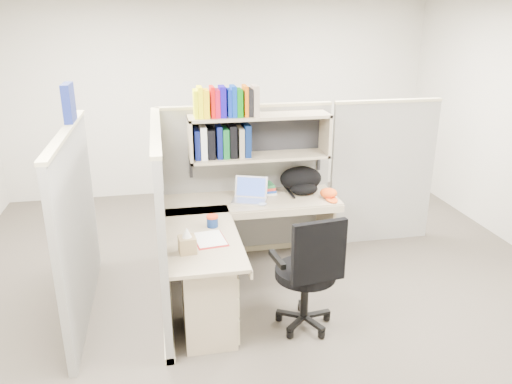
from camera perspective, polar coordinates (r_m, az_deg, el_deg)
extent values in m
plane|color=#37322A|center=(4.84, 0.82, -11.32)|extent=(6.00, 6.00, 0.00)
plane|color=#BAB6A8|center=(7.20, -4.11, 10.55)|extent=(6.00, 0.00, 6.00)
cube|color=slate|center=(5.30, -1.13, 1.11)|extent=(1.80, 0.06, 1.60)
cube|color=tan|center=(5.10, -1.19, 9.81)|extent=(1.80, 0.08, 0.03)
cube|color=slate|center=(4.39, -10.72, -3.32)|extent=(0.06, 1.80, 1.60)
cube|color=tan|center=(4.15, -11.43, 7.10)|extent=(0.08, 1.80, 0.03)
cube|color=slate|center=(4.45, -19.76, -3.86)|extent=(0.06, 1.80, 1.60)
cube|color=slate|center=(5.76, 14.24, 2.02)|extent=(1.20, 0.06, 1.60)
cube|color=navy|center=(4.52, -20.62, 9.53)|extent=(0.07, 0.27, 0.32)
cube|color=white|center=(4.40, -10.65, 2.27)|extent=(0.00, 0.21, 0.28)
cube|color=tan|center=(4.94, 0.37, 8.66)|extent=(1.40, 0.34, 0.03)
cube|color=tan|center=(5.04, 0.36, 4.08)|extent=(1.40, 0.34, 0.03)
cube|color=tan|center=(4.90, -7.55, 5.94)|extent=(0.03, 0.34, 0.44)
cube|color=tan|center=(5.16, 7.90, 6.63)|extent=(0.03, 0.34, 0.44)
cube|color=black|center=(5.14, 0.01, 6.75)|extent=(1.38, 0.01, 0.41)
cube|color=#E3F005|center=(4.81, -6.94, 9.97)|extent=(0.03, 0.20, 0.26)
cube|color=#FFF705|center=(4.81, -6.43, 10.18)|extent=(0.05, 0.20, 0.29)
cube|color=yellow|center=(4.82, -5.79, 10.03)|extent=(0.06, 0.20, 0.26)
cube|color=#C10807|center=(4.82, -5.04, 10.25)|extent=(0.04, 0.20, 0.29)
cube|color=#AC0625|center=(4.83, -4.52, 10.09)|extent=(0.05, 0.20, 0.26)
cube|color=#11048F|center=(4.83, -3.89, 10.30)|extent=(0.06, 0.20, 0.29)
cube|color=#052096|center=(4.84, -3.13, 10.15)|extent=(0.04, 0.20, 0.26)
cube|color=#042D90|center=(4.85, -2.62, 10.35)|extent=(0.04, 0.20, 0.29)
cube|color=#07650A|center=(4.86, -1.99, 10.20)|extent=(0.06, 0.20, 0.26)
cube|color=#C85404|center=(4.87, -1.25, 10.40)|extent=(0.04, 0.20, 0.29)
cube|color=black|center=(4.88, -0.74, 10.24)|extent=(0.05, 0.20, 0.26)
cube|color=tan|center=(4.88, -0.12, 10.44)|extent=(0.06, 0.20, 0.29)
cube|color=#060E45|center=(4.93, -6.79, 5.53)|extent=(0.05, 0.24, 0.29)
cube|color=silver|center=(4.93, -6.08, 5.74)|extent=(0.06, 0.24, 0.32)
cube|color=black|center=(4.94, -5.24, 5.62)|extent=(0.07, 0.24, 0.29)
cube|color=#070F4D|center=(4.95, -4.29, 5.84)|extent=(0.05, 0.24, 0.32)
cube|color=#0A491D|center=(4.96, -3.57, 5.71)|extent=(0.06, 0.24, 0.29)
cube|color=black|center=(4.97, -2.75, 5.92)|extent=(0.07, 0.24, 0.32)
cube|color=gray|center=(4.98, -1.81, 5.80)|extent=(0.05, 0.24, 0.29)
cube|color=#071946|center=(4.99, -1.10, 6.00)|extent=(0.06, 0.24, 0.32)
cube|color=tan|center=(5.03, -0.47, -0.99)|extent=(1.74, 0.60, 0.03)
cube|color=tan|center=(4.25, -6.14, -5.12)|extent=(0.60, 1.34, 0.03)
cube|color=tan|center=(4.77, 0.19, -2.64)|extent=(1.74, 0.02, 0.07)
cube|color=tan|center=(4.30, -2.13, -5.25)|extent=(0.02, 1.34, 0.07)
cube|color=tan|center=(4.12, -5.49, -11.88)|extent=(0.40, 0.55, 0.68)
cube|color=tan|center=(4.04, -2.59, -9.21)|extent=(0.02, 0.50, 0.16)
cube|color=tan|center=(4.13, -2.55, -11.39)|extent=(0.02, 0.50, 0.16)
cube|color=tan|center=(4.25, -2.50, -13.93)|extent=(0.02, 0.50, 0.22)
cube|color=#B2B2B7|center=(4.04, -2.45, -9.20)|extent=(0.01, 0.12, 0.01)
cube|color=tan|center=(5.39, 7.90, -3.92)|extent=(0.03, 0.55, 0.70)
cylinder|color=navy|center=(4.39, -5.01, -3.42)|extent=(0.10, 0.10, 0.09)
cylinder|color=red|center=(4.37, -5.03, -2.83)|extent=(0.10, 0.10, 0.02)
ellipsoid|color=#8D9DC9|center=(4.85, 0.72, -1.38)|extent=(0.10, 0.08, 0.03)
cylinder|color=silver|center=(5.11, -0.45, 0.07)|extent=(0.07, 0.07, 0.09)
cylinder|color=black|center=(4.13, 5.67, -9.14)|extent=(0.50, 0.50, 0.08)
cube|color=black|center=(3.81, 7.21, -6.84)|extent=(0.44, 0.11, 0.50)
cylinder|color=black|center=(4.23, 5.57, -11.58)|extent=(0.06, 0.06, 0.43)
cylinder|color=black|center=(4.36, 5.46, -14.37)|extent=(0.48, 0.48, 0.11)
cube|color=black|center=(3.96, 2.43, -7.68)|extent=(0.08, 0.28, 0.04)
cube|color=black|center=(4.15, 8.91, -6.58)|extent=(0.08, 0.28, 0.04)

